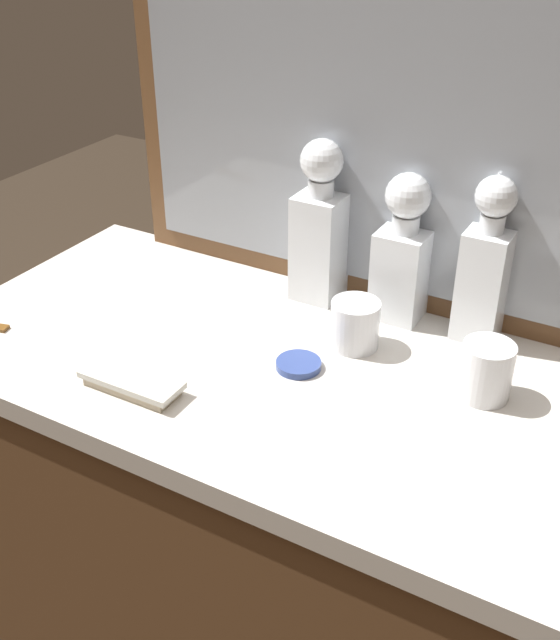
{
  "coord_description": "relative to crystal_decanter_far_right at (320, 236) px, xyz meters",
  "views": [
    {
      "loc": [
        0.52,
        -0.91,
        1.58
      ],
      "look_at": [
        0.0,
        0.0,
        0.96
      ],
      "focal_mm": 42.96,
      "sensor_mm": 36.0,
      "label": 1
    }
  ],
  "objects": [
    {
      "name": "crystal_decanter_front",
      "position": [
        0.16,
        0.01,
        -0.01
      ],
      "size": [
        0.09,
        0.09,
        0.27
      ],
      "color": "white",
      "rests_on": "dresser"
    },
    {
      "name": "crystal_tumbler_center",
      "position": [
        0.37,
        -0.16,
        -0.08
      ],
      "size": [
        0.08,
        0.08,
        0.09
      ],
      "color": "white",
      "rests_on": "dresser"
    },
    {
      "name": "crystal_tumbler_far_left",
      "position": [
        0.13,
        -0.13,
        -0.08
      ],
      "size": [
        0.08,
        0.08,
        0.08
      ],
      "color": "white",
      "rests_on": "dresser"
    },
    {
      "name": "porcelain_dish",
      "position": [
        0.08,
        -0.23,
        -0.12
      ],
      "size": [
        0.07,
        0.07,
        0.01
      ],
      "color": "#33478C",
      "rests_on": "dresser"
    },
    {
      "name": "dresser_mirror",
      "position": [
        0.05,
        0.05,
        0.26
      ],
      "size": [
        0.94,
        0.03,
        0.77
      ],
      "color": "brown",
      "rests_on": "dresser"
    },
    {
      "name": "crystal_decanter_far_right",
      "position": [
        0.0,
        0.0,
        0.0
      ],
      "size": [
        0.08,
        0.08,
        0.3
      ],
      "color": "white",
      "rests_on": "dresser"
    },
    {
      "name": "crystal_decanter_far_left",
      "position": [
        0.3,
        0.01,
        -0.01
      ],
      "size": [
        0.07,
        0.07,
        0.29
      ],
      "color": "white",
      "rests_on": "dresser"
    },
    {
      "name": "silver_brush_far_right",
      "position": [
        -0.11,
        -0.42,
        -0.11
      ],
      "size": [
        0.17,
        0.06,
        0.02
      ],
      "color": "#B7A88C",
      "rests_on": "dresser"
    },
    {
      "name": "dresser",
      "position": [
        0.05,
        -0.23,
        -0.56
      ],
      "size": [
        1.21,
        0.6,
        0.88
      ],
      "color": "brown",
      "rests_on": "ground_plane"
    }
  ]
}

